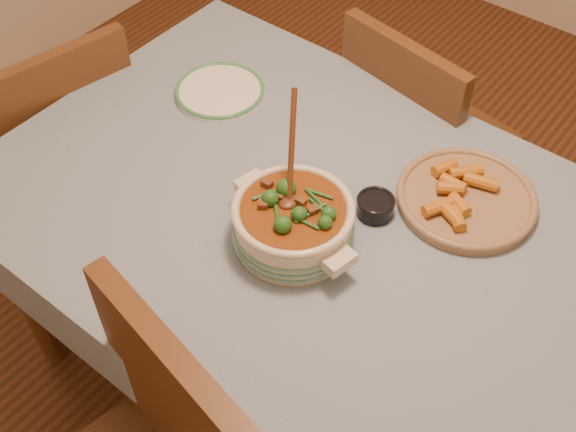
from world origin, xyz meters
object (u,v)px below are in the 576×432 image
(condiment_bowl, at_px, (375,205))
(fried_plate, at_px, (467,197))
(dining_table, at_px, (329,250))
(stew_casserole, at_px, (293,220))
(chair_far, at_px, (415,136))
(white_plate, at_px, (220,91))
(chair_left, at_px, (66,141))

(condiment_bowl, relative_size, fried_plate, 0.28)
(dining_table, relative_size, condiment_bowl, 14.89)
(stew_casserole, xyz_separation_m, chair_far, (-0.09, 0.72, -0.31))
(stew_casserole, height_order, fried_plate, stew_casserole)
(stew_casserole, bearing_deg, chair_far, 96.75)
(condiment_bowl, distance_m, fried_plate, 0.22)
(white_plate, relative_size, chair_far, 0.27)
(dining_table, relative_size, chair_left, 1.91)
(condiment_bowl, bearing_deg, fried_plate, 46.37)
(stew_casserole, height_order, condiment_bowl, stew_casserole)
(dining_table, relative_size, stew_casserole, 4.88)
(dining_table, bearing_deg, chair_left, -177.53)
(stew_casserole, height_order, white_plate, stew_casserole)
(dining_table, relative_size, fried_plate, 4.19)
(chair_left, bearing_deg, condiment_bowl, 109.19)
(dining_table, height_order, white_plate, white_plate)
(white_plate, xyz_separation_m, chair_far, (0.39, 0.44, -0.26))
(chair_far, bearing_deg, fried_plate, 140.69)
(white_plate, xyz_separation_m, fried_plate, (0.72, 0.06, 0.01))
(dining_table, bearing_deg, stew_casserole, -114.09)
(dining_table, relative_size, white_plate, 6.80)
(white_plate, height_order, chair_far, chair_far)
(stew_casserole, bearing_deg, condiment_bowl, 61.34)
(condiment_bowl, xyz_separation_m, chair_far, (-0.18, 0.54, -0.27))
(dining_table, xyz_separation_m, stew_casserole, (-0.04, -0.09, 0.16))
(stew_casserole, relative_size, chair_left, 0.39)
(stew_casserole, relative_size, fried_plate, 0.86)
(dining_table, bearing_deg, fried_plate, 50.05)
(stew_casserole, bearing_deg, fried_plate, 53.66)
(condiment_bowl, height_order, fried_plate, fried_plate)
(chair_left, bearing_deg, white_plate, 129.24)
(fried_plate, height_order, chair_far, chair_far)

